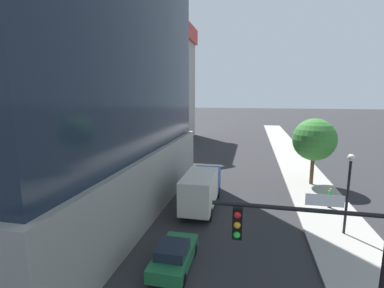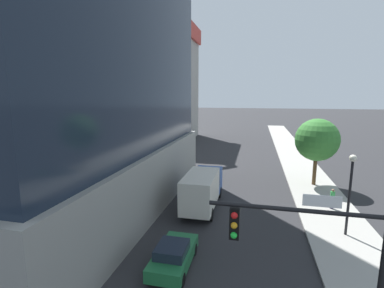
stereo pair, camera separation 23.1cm
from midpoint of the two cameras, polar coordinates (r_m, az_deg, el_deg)
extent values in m
cube|color=#9E9B93|center=(28.06, 23.83, -9.51)|extent=(4.56, 120.00, 0.15)
cube|color=gray|center=(26.87, -29.72, -5.55)|extent=(21.81, 25.13, 4.88)
cube|color=#9E9B93|center=(59.09, -8.55, 12.25)|extent=(15.52, 15.02, 23.01)
cube|color=#C63D33|center=(60.35, -8.81, 21.78)|extent=(16.45, 15.92, 3.00)
cube|color=gold|center=(53.65, -5.56, 16.85)|extent=(0.90, 0.90, 31.03)
cylinder|color=black|center=(9.38, 19.97, -12.46)|extent=(5.26, 0.14, 0.14)
cube|color=black|center=(9.54, 8.61, -15.64)|extent=(0.32, 0.36, 1.05)
sphere|color=red|center=(9.23, 8.59, -14.24)|extent=(0.22, 0.22, 0.22)
sphere|color=orange|center=(9.37, 8.53, -16.14)|extent=(0.22, 0.22, 0.22)
sphere|color=green|center=(9.53, 8.48, -17.98)|extent=(0.22, 0.22, 0.22)
cube|color=white|center=(9.40, 24.94, -10.46)|extent=(1.10, 0.04, 0.36)
cylinder|color=black|center=(20.49, 28.96, -9.62)|extent=(0.16, 0.16, 4.87)
sphere|color=silver|center=(19.83, 29.59, -2.45)|extent=(0.44, 0.44, 0.44)
cylinder|color=brown|center=(30.54, 23.20, -4.84)|extent=(0.36, 0.36, 3.00)
sphere|color=#387F33|center=(29.94, 23.60, 0.85)|extent=(4.18, 4.18, 4.18)
cube|color=#1E6638|center=(15.86, -4.11, -22.04)|extent=(1.80, 4.01, 0.66)
cube|color=#19212D|center=(15.28, -4.50, -20.81)|extent=(1.51, 1.76, 0.50)
cylinder|color=black|center=(17.32, -5.44, -20.16)|extent=(0.22, 0.67, 0.67)
cylinder|color=black|center=(16.97, 0.03, -20.81)|extent=(0.22, 0.67, 0.67)
cylinder|color=black|center=(15.16, -8.86, -25.10)|extent=(0.22, 0.67, 0.67)
cylinder|color=black|center=(14.75, -2.44, -26.09)|extent=(0.22, 0.67, 0.67)
cube|color=#1E4799|center=(25.10, 2.79, -7.25)|extent=(2.27, 1.98, 2.03)
cube|color=silver|center=(21.65, 1.21, -9.46)|extent=(2.27, 4.95, 2.47)
cylinder|color=black|center=(25.62, 0.54, -9.50)|extent=(0.30, 0.96, 0.96)
cylinder|color=black|center=(25.32, 5.03, -9.78)|extent=(0.30, 0.96, 0.96)
cylinder|color=black|center=(21.22, -2.18, -13.76)|extent=(0.30, 0.96, 0.96)
cylinder|color=black|center=(20.86, 3.31, -14.21)|extent=(0.30, 0.96, 0.96)
cylinder|color=#38334C|center=(25.15, 26.16, -10.79)|extent=(0.28, 0.28, 0.79)
cylinder|color=green|center=(24.92, 26.28, -9.29)|extent=(0.34, 0.34, 0.61)
sphere|color=#997051|center=(24.80, 26.36, -8.39)|extent=(0.21, 0.21, 0.21)
camera|label=1|loc=(0.12, -90.44, -0.08)|focal=25.99mm
camera|label=2|loc=(0.12, 89.56, 0.08)|focal=25.99mm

